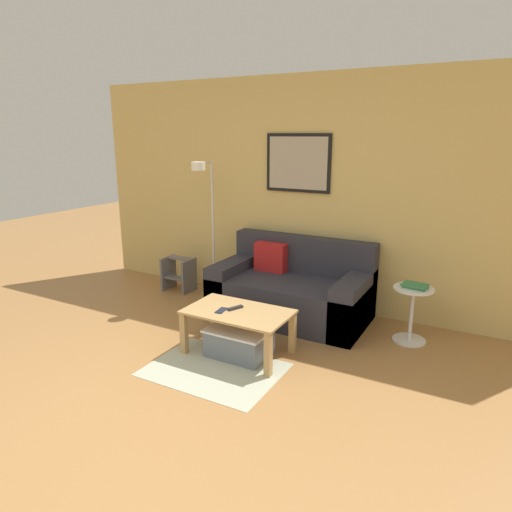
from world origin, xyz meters
name	(u,v)px	position (x,y,z in m)	size (l,w,h in m)	color
ground_plane	(127,436)	(0.00, 0.00, 0.00)	(16.00, 16.00, 0.00)	#A87542
wall_back	(303,193)	(0.00, 2.87, 1.28)	(5.60, 0.09, 2.55)	#D6B76B
area_rug	(214,369)	(0.02, 1.01, 0.00)	(1.10, 0.82, 0.01)	#B2B79E
couch	(292,291)	(0.10, 2.40, 0.29)	(1.63, 0.89, 0.83)	#2D2D38
coffee_table	(238,319)	(0.04, 1.37, 0.33)	(0.93, 0.55, 0.41)	tan
storage_bin	(239,342)	(0.07, 1.33, 0.13)	(0.56, 0.40, 0.26)	slate
floor_lamp	(207,216)	(-0.98, 2.40, 1.01)	(0.23, 0.45, 1.63)	silver
side_table	(412,309)	(1.35, 2.37, 0.32)	(0.37, 0.37, 0.54)	white
book_stack	(415,286)	(1.36, 2.39, 0.56)	(0.24, 0.19, 0.03)	#387F4C
remote_control	(235,308)	(0.00, 1.39, 0.42)	(0.04, 0.15, 0.02)	#232328
cell_phone	(221,310)	(-0.09, 1.30, 0.41)	(0.07, 0.14, 0.01)	#1E2338
step_stool	(179,273)	(-1.51, 2.49, 0.22)	(0.36, 0.29, 0.42)	slate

